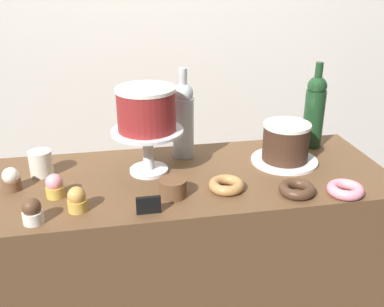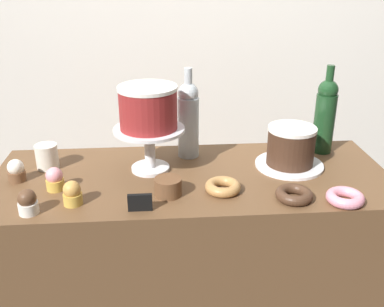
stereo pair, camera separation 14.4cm
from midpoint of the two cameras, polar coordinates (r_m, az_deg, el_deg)
back_wall at (r=2.18m, az=0.19°, el=15.23°), size 6.00×0.05×2.60m
display_counter at (r=1.74m, az=2.48°, el=-17.14°), size 1.33×0.53×0.96m
cake_stand_pedestal at (r=1.48m, az=-2.74°, el=1.49°), size 0.24×0.24×0.15m
white_layer_cake at (r=1.44m, az=-2.83°, el=5.92°), size 0.19×0.19×0.14m
silver_serving_platter at (r=1.59m, az=14.97°, el=-1.47°), size 0.24×0.24×0.01m
chocolate_round_cake at (r=1.57m, az=15.24°, el=0.94°), size 0.16×0.16×0.13m
wine_bottle_green at (r=1.71m, az=19.15°, el=4.72°), size 0.08×0.08×0.33m
wine_bottle_clear at (r=1.58m, az=1.99°, el=4.50°), size 0.08×0.08×0.33m
cupcake_strawberry at (r=1.42m, az=-14.55°, el=-3.31°), size 0.06×0.06×0.07m
cupcake_caramel at (r=1.32m, az=-12.20°, el=-5.14°), size 0.06×0.06×0.07m
cupcake_vanilla at (r=1.51m, az=-19.25°, el=-2.20°), size 0.06×0.06×0.07m
cupcake_chocolate at (r=1.31m, az=-17.52°, el=-6.12°), size 0.06×0.06×0.07m
donut_maple at (r=1.38m, az=7.02°, el=-4.36°), size 0.11×0.11×0.03m
donut_chocolate at (r=1.38m, az=16.00°, el=-5.20°), size 0.11×0.11×0.03m
donut_pink at (r=1.41m, az=21.98°, el=-5.38°), size 0.11×0.11×0.03m
cookie_stack at (r=1.34m, az=-0.04°, el=-4.39°), size 0.08×0.08×0.06m
price_sign_chalkboard at (r=1.27m, az=-3.48°, el=-6.42°), size 0.07×0.01×0.05m
coffee_cup_ceramic at (r=1.57m, az=-15.76°, el=-0.43°), size 0.08×0.08×0.09m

